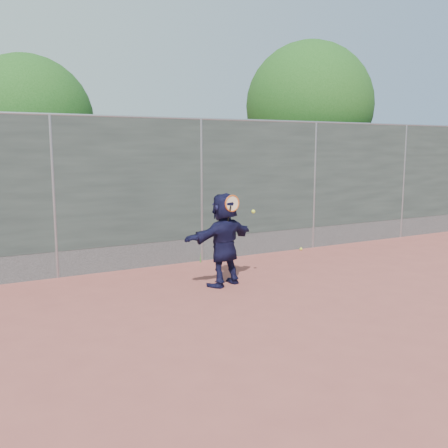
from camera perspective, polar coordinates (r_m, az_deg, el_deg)
name	(u,v)px	position (r m, az deg, el deg)	size (l,w,h in m)	color
ground	(300,305)	(7.90, 8.72, -9.16)	(80.00, 80.00, 0.00)	#9E4C42
player	(224,239)	(8.73, 0.00, -1.77)	(1.52, 0.48, 1.64)	black
ball_ground	(301,249)	(11.97, 8.79, -2.83)	(0.07, 0.07, 0.07)	#CCDF31
fence	(201,187)	(10.55, -2.61, 4.21)	(20.00, 0.06, 3.03)	#38423D
swing_action	(234,205)	(8.52, 1.17, 2.15)	(0.64, 0.14, 0.51)	#CA4B13
tree_right	(313,110)	(14.97, 10.15, 12.74)	(3.78, 3.60, 5.39)	#382314
tree_left	(34,125)	(12.66, -20.88, 10.56)	(3.15, 3.00, 4.53)	#382314
weed_clump	(216,254)	(10.79, -0.88, -3.46)	(0.68, 0.07, 0.30)	#387226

